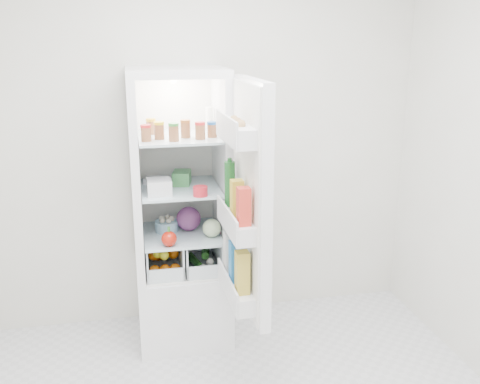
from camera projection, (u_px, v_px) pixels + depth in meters
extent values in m
cube|color=silver|center=(203.00, 139.00, 3.67)|extent=(3.00, 0.02, 2.60)
cube|color=white|center=(183.00, 300.00, 3.65)|extent=(0.60, 0.60, 0.50)
cube|color=white|center=(176.00, 72.00, 3.22)|extent=(0.60, 0.60, 0.05)
cube|color=white|center=(175.00, 166.00, 3.67)|extent=(0.60, 0.05, 1.25)
cube|color=white|center=(135.00, 178.00, 3.35)|extent=(0.05, 0.60, 1.25)
cube|color=white|center=(222.00, 174.00, 3.46)|extent=(0.05, 0.60, 1.25)
cube|color=white|center=(176.00, 167.00, 3.64)|extent=(0.50, 0.01, 1.25)
sphere|color=white|center=(173.00, 80.00, 3.44)|extent=(0.05, 0.05, 0.05)
cube|color=silver|center=(181.00, 234.00, 3.49)|extent=(0.49, 0.53, 0.01)
cube|color=silver|center=(180.00, 188.00, 3.40)|extent=(0.49, 0.53, 0.02)
cube|color=silver|center=(178.00, 137.00, 3.31)|extent=(0.49, 0.53, 0.02)
cylinder|color=#B21919|center=(146.00, 134.00, 3.13)|extent=(0.06, 0.06, 0.08)
cylinder|color=gold|center=(159.00, 132.00, 3.19)|extent=(0.06, 0.06, 0.08)
cylinder|color=#267226|center=(174.00, 134.00, 3.13)|extent=(0.06, 0.06, 0.08)
cylinder|color=brown|center=(186.00, 131.00, 3.24)|extent=(0.06, 0.06, 0.08)
cylinder|color=#B21919|center=(200.00, 132.00, 3.19)|extent=(0.06, 0.06, 0.08)
cylinder|color=#194C8C|center=(212.00, 130.00, 3.26)|extent=(0.06, 0.06, 0.08)
cylinder|color=#BF8C19|center=(151.00, 128.00, 3.36)|extent=(0.06, 0.06, 0.08)
cylinder|color=white|center=(209.00, 119.00, 3.44)|extent=(0.05, 0.05, 0.16)
cube|color=silver|center=(159.00, 187.00, 3.24)|extent=(0.15, 0.15, 0.09)
cylinder|color=red|center=(200.00, 191.00, 3.21)|extent=(0.11, 0.11, 0.06)
cube|color=silver|center=(156.00, 180.00, 3.50)|extent=(0.17, 0.14, 0.04)
cube|color=#418F4A|center=(182.00, 178.00, 3.46)|extent=(0.14, 0.17, 0.09)
sphere|color=#571E58|center=(189.00, 219.00, 3.51)|extent=(0.16, 0.16, 0.16)
sphere|color=red|center=(169.00, 239.00, 3.26)|extent=(0.09, 0.09, 0.09)
cylinder|color=#9ACBE6|center=(167.00, 226.00, 3.51)|extent=(0.15, 0.15, 0.07)
sphere|color=beige|center=(212.00, 228.00, 3.41)|extent=(0.12, 0.12, 0.12)
sphere|color=orange|center=(155.00, 271.00, 3.40)|extent=(0.07, 0.07, 0.07)
sphere|color=orange|center=(165.00, 270.00, 3.41)|extent=(0.07, 0.07, 0.07)
sphere|color=orange|center=(175.00, 269.00, 3.42)|extent=(0.07, 0.07, 0.07)
sphere|color=orange|center=(153.00, 255.00, 3.49)|extent=(0.07, 0.07, 0.07)
sphere|color=orange|center=(163.00, 254.00, 3.51)|extent=(0.07, 0.07, 0.07)
sphere|color=orange|center=(173.00, 254.00, 3.52)|extent=(0.07, 0.07, 0.07)
sphere|color=orange|center=(158.00, 256.00, 3.63)|extent=(0.07, 0.07, 0.07)
sphere|color=yellow|center=(158.00, 253.00, 3.43)|extent=(0.06, 0.06, 0.06)
sphere|color=yellow|center=(167.00, 246.00, 3.55)|extent=(0.06, 0.06, 0.06)
sphere|color=yellow|center=(164.00, 255.00, 3.40)|extent=(0.06, 0.06, 0.06)
cylinder|color=#1C4717|center=(195.00, 261.00, 3.56)|extent=(0.09, 0.21, 0.05)
cylinder|color=#1C4717|center=(205.00, 250.00, 3.61)|extent=(0.08, 0.21, 0.05)
sphere|color=white|center=(203.00, 268.00, 3.46)|extent=(0.05, 0.05, 0.05)
sphere|color=white|center=(210.00, 262.00, 3.48)|extent=(0.05, 0.05, 0.05)
cube|color=white|center=(252.00, 200.00, 2.91)|extent=(0.08, 0.60, 1.30)
cube|color=white|center=(246.00, 200.00, 2.90)|extent=(0.03, 0.56, 1.26)
cube|color=white|center=(237.00, 132.00, 2.79)|extent=(0.12, 0.50, 0.10)
cube|color=white|center=(237.00, 223.00, 2.93)|extent=(0.12, 0.50, 0.10)
cube|color=white|center=(237.00, 289.00, 3.04)|extent=(0.12, 0.50, 0.10)
sphere|color=#9D7546|center=(241.00, 124.00, 2.66)|extent=(0.05, 0.05, 0.05)
sphere|color=#9D7546|center=(237.00, 122.00, 2.73)|extent=(0.05, 0.05, 0.05)
sphere|color=#9D7546|center=(234.00, 120.00, 2.81)|extent=(0.05, 0.05, 0.05)
cylinder|color=#16501E|center=(230.00, 184.00, 3.01)|extent=(0.06, 0.06, 0.26)
cube|color=gold|center=(237.00, 198.00, 2.86)|extent=(0.07, 0.07, 0.20)
cube|color=red|center=(244.00, 206.00, 2.72)|extent=(0.07, 0.07, 0.20)
cube|color=white|center=(230.00, 251.00, 3.13)|extent=(0.07, 0.07, 0.24)
cube|color=#2981D0|center=(236.00, 261.00, 2.99)|extent=(0.07, 0.07, 0.24)
cube|color=gold|center=(242.00, 273.00, 2.85)|extent=(0.07, 0.07, 0.24)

